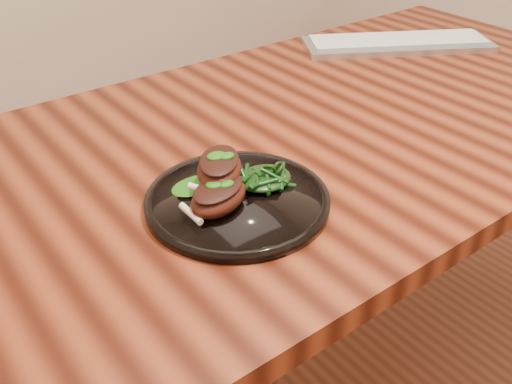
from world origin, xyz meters
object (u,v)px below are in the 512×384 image
Objects in this scene: lamb_chop_front at (218,196)px; keyboard at (398,43)px; desk at (315,157)px; greens_heap at (264,175)px; plate at (237,200)px.

keyboard is (0.77, 0.34, -0.03)m from lamb_chop_front.
lamb_chop_front is at bearing -156.45° from keyboard.
greens_heap is at bearing -150.10° from desk.
plate is (-0.29, -0.14, 0.09)m from desk.
keyboard is (0.68, 0.32, -0.02)m from greens_heap.
desk is 0.49m from keyboard.
plate is 2.33× the size of lamb_chop_front.
lamb_chop_front is 0.84m from keyboard.
desk is 18.52× the size of greens_heap.
plate is at bearing 13.83° from lamb_chop_front.
greens_heap is 0.18× the size of keyboard.
lamb_chop_front is at bearing -166.17° from plate.
desk is 0.30m from greens_heap.
keyboard is at bearing 25.39° from greens_heap.
keyboard reaches higher than desk.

